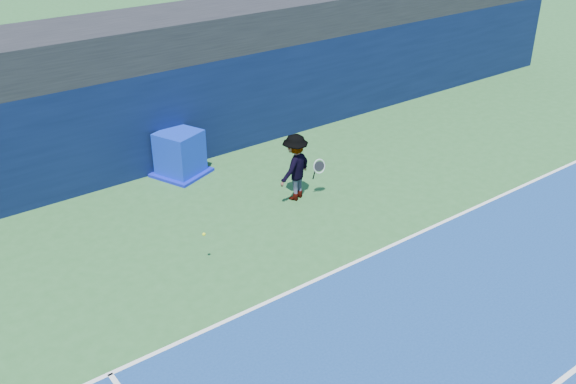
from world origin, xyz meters
The scene contains 7 objects.
ground centered at (0.00, 0.00, 0.00)m, with size 80.00×80.00×0.00m, color #2C622E.
baseline centered at (0.00, 3.00, 0.01)m, with size 24.00×0.10×0.01m, color white.
stadium_band centered at (0.00, 11.50, 3.60)m, with size 36.00×3.00×1.20m, color black.
back_wall_assembly centered at (0.00, 10.50, 1.50)m, with size 36.00×1.03×3.00m.
equipment_cart centered at (0.05, 9.56, 0.60)m, with size 1.78×1.78×1.32m.
tennis_player centered at (1.80, 6.34, 0.93)m, with size 1.44×1.06×1.86m.
tennis_ball centered at (-1.77, 5.08, 0.75)m, with size 0.08×0.08×0.08m.
Camera 1 is at (-7.70, -5.89, 8.24)m, focal length 40.00 mm.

